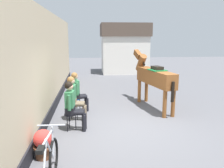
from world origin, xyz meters
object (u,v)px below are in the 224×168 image
Objects in this scene: seated_visitor_middle at (74,96)px; flower_planter_near at (43,143)px; saddled_horse_center at (154,77)px; seated_visitor_far at (77,90)px; seated_visitor_near at (72,103)px.

seated_visitor_middle is 2.17× the size of flower_planter_near.
saddled_horse_center reaches higher than flower_planter_near.
saddled_horse_center is at bearing 4.06° from seated_visitor_far.
seated_visitor_near reaches higher than flower_planter_near.
seated_visitor_near is 0.47× the size of saddled_horse_center.
seated_visitor_middle reaches higher than flower_planter_near.
saddled_horse_center reaches higher than seated_visitor_middle.
seated_visitor_middle is (-0.00, 0.80, 0.00)m from seated_visitor_near.
seated_visitor_near is 1.62m from flower_planter_near.
seated_visitor_near is 1.00× the size of seated_visitor_middle.
seated_visitor_far is at bearing -175.94° from saddled_horse_center.
seated_visitor_near is at bearing -146.45° from saddled_horse_center.
seated_visitor_near is 1.65m from seated_visitor_far.
flower_planter_near is at bearing -100.52° from seated_visitor_far.
seated_visitor_near and seated_visitor_far have the same top height.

